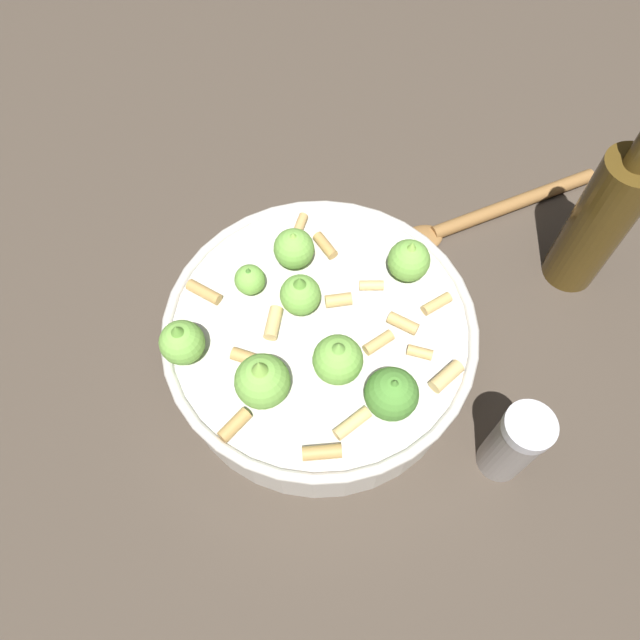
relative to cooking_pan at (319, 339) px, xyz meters
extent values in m
plane|color=#42382D|center=(0.00, 0.00, -0.04)|extent=(2.40, 2.40, 0.00)
cylinder|color=beige|center=(0.00, 0.00, -0.01)|extent=(0.28, 0.28, 0.07)
torus|color=beige|center=(0.00, 0.00, 0.03)|extent=(0.29, 0.29, 0.01)
sphere|color=#75B247|center=(-0.03, -0.04, 0.05)|extent=(0.04, 0.04, 0.04)
cone|color=#75B247|center=(-0.03, -0.04, 0.07)|extent=(0.02, 0.02, 0.02)
sphere|color=#75B247|center=(0.01, 0.03, 0.04)|extent=(0.04, 0.04, 0.04)
cone|color=#609E38|center=(0.01, 0.03, 0.06)|extent=(0.02, 0.02, 0.02)
sphere|color=#75B247|center=(0.00, 0.08, 0.04)|extent=(0.03, 0.03, 0.03)
cone|color=#4C8933|center=(0.00, 0.08, 0.05)|extent=(0.01, 0.01, 0.01)
sphere|color=#4C8933|center=(-0.02, -0.09, 0.05)|extent=(0.04, 0.04, 0.04)
cone|color=#4C8933|center=(-0.02, -0.09, 0.07)|extent=(0.02, 0.02, 0.01)
sphere|color=#75B247|center=(-0.08, 0.00, 0.05)|extent=(0.05, 0.05, 0.05)
cone|color=#8CC64C|center=(-0.08, 0.00, 0.07)|extent=(0.02, 0.02, 0.02)
sphere|color=#75B247|center=(0.10, -0.03, 0.04)|extent=(0.04, 0.04, 0.04)
cone|color=#8CC64C|center=(0.10, -0.03, 0.06)|extent=(0.02, 0.02, 0.02)
sphere|color=#75B247|center=(0.04, 0.06, 0.04)|extent=(0.04, 0.04, 0.04)
cone|color=#8CC64C|center=(0.04, 0.06, 0.06)|extent=(0.02, 0.02, 0.01)
sphere|color=#75B247|center=(-0.09, 0.08, 0.04)|extent=(0.04, 0.04, 0.04)
cone|color=#609E38|center=(-0.09, 0.08, 0.07)|extent=(0.02, 0.02, 0.02)
cylinder|color=tan|center=(-0.06, -0.08, 0.03)|extent=(0.04, 0.02, 0.01)
cylinder|color=tan|center=(-0.06, 0.03, 0.03)|extent=(0.02, 0.03, 0.01)
cylinder|color=tan|center=(0.08, -0.07, 0.03)|extent=(0.03, 0.02, 0.01)
cylinder|color=tan|center=(0.03, -0.09, 0.03)|extent=(0.02, 0.02, 0.01)
cylinder|color=tan|center=(0.08, 0.08, 0.03)|extent=(0.03, 0.02, 0.01)
cylinder|color=tan|center=(-0.02, 0.03, 0.03)|extent=(0.03, 0.02, 0.01)
cylinder|color=tan|center=(-0.04, 0.11, 0.03)|extent=(0.01, 0.03, 0.01)
cylinder|color=tan|center=(0.03, 0.00, 0.03)|extent=(0.03, 0.03, 0.01)
cylinder|color=tan|center=(-0.12, 0.00, 0.03)|extent=(0.03, 0.01, 0.01)
cylinder|color=tan|center=(0.07, 0.05, 0.03)|extent=(0.02, 0.03, 0.01)
cylinder|color=tan|center=(0.06, -0.01, 0.03)|extent=(0.02, 0.02, 0.01)
cylinder|color=tan|center=(0.02, -0.12, 0.03)|extent=(0.03, 0.02, 0.01)
cylinder|color=tan|center=(-0.09, -0.07, 0.03)|extent=(0.03, 0.03, 0.01)
cylinder|color=tan|center=(0.02, -0.05, 0.03)|extent=(0.03, 0.02, 0.01)
cylinder|color=tan|center=(0.04, -0.06, 0.03)|extent=(0.01, 0.03, 0.01)
cylinder|color=gray|center=(0.01, -0.19, 0.00)|extent=(0.04, 0.04, 0.09)
cylinder|color=silver|center=(0.01, -0.19, 0.05)|extent=(0.04, 0.04, 0.01)
cylinder|color=#4C3814|center=(0.25, -0.16, 0.04)|extent=(0.05, 0.05, 0.16)
cylinder|color=olive|center=(0.29, -0.07, -0.04)|extent=(0.19, 0.12, 0.02)
ellipsoid|color=olive|center=(0.18, -0.01, -0.04)|extent=(0.06, 0.06, 0.01)
camera|label=1|loc=(-0.21, -0.15, 0.50)|focal=33.53mm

